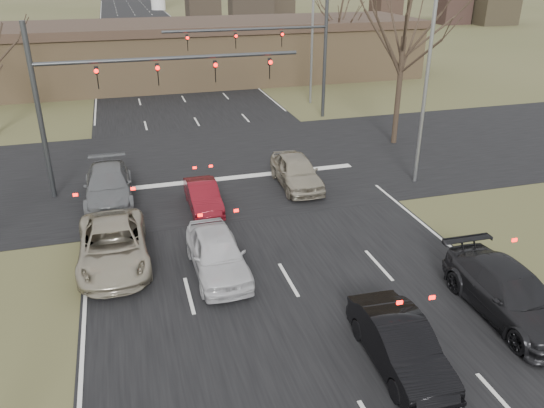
% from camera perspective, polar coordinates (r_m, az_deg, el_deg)
% --- Properties ---
extents(ground, '(360.00, 360.00, 0.00)m').
position_cam_1_polar(ground, '(16.58, 5.03, -13.57)').
color(ground, '#454726').
rests_on(ground, ground).
extents(road_main, '(14.00, 300.00, 0.02)m').
position_cam_1_polar(road_main, '(72.95, -12.58, 16.06)').
color(road_main, black).
rests_on(road_main, ground).
extents(road_cross, '(200.00, 14.00, 0.02)m').
position_cam_1_polar(road_cross, '(29.35, -5.41, 4.18)').
color(road_cross, black).
rests_on(road_cross, ground).
extents(building, '(42.40, 10.40, 5.30)m').
position_cam_1_polar(building, '(51.10, -8.46, 15.90)').
color(building, olive).
rests_on(building, ground).
extents(mast_arm_near, '(12.12, 0.24, 8.00)m').
position_cam_1_polar(mast_arm_near, '(25.59, -16.78, 12.02)').
color(mast_arm_near, '#383A3D').
rests_on(mast_arm_near, ground).
extents(mast_arm_far, '(11.12, 0.24, 8.00)m').
position_cam_1_polar(mast_arm_far, '(37.16, 1.54, 16.59)').
color(mast_arm_far, '#383A3D').
rests_on(mast_arm_far, ground).
extents(streetlight_right_near, '(2.34, 0.25, 10.00)m').
position_cam_1_polar(streetlight_right_near, '(26.42, 16.06, 13.62)').
color(streetlight_right_near, gray).
rests_on(streetlight_right_near, ground).
extents(streetlight_right_far, '(2.34, 0.25, 10.00)m').
position_cam_1_polar(streetlight_right_far, '(41.85, 4.13, 18.23)').
color(streetlight_right_far, gray).
rests_on(streetlight_right_far, ground).
extents(tree_right_far, '(5.40, 5.40, 9.00)m').
position_cam_1_polar(tree_right_far, '(51.22, 7.31, 20.82)').
color(tree_right_far, black).
rests_on(tree_right_far, ground).
extents(car_silver_suv, '(2.50, 5.39, 1.50)m').
position_cam_1_polar(car_silver_suv, '(20.31, -16.72, -4.32)').
color(car_silver_suv, '#A79E87').
rests_on(car_silver_suv, ground).
extents(car_white_sedan, '(1.90, 4.56, 1.54)m').
position_cam_1_polar(car_white_sedan, '(19.02, -5.90, -5.31)').
color(car_white_sedan, silver).
rests_on(car_white_sedan, ground).
extents(car_black_hatch, '(1.67, 4.35, 1.41)m').
position_cam_1_polar(car_black_hatch, '(15.38, 13.61, -14.45)').
color(car_black_hatch, black).
rests_on(car_black_hatch, ground).
extents(car_charcoal_sedan, '(2.25, 5.33, 1.53)m').
position_cam_1_polar(car_charcoal_sedan, '(18.39, 24.24, -8.78)').
color(car_charcoal_sedan, black).
rests_on(car_charcoal_sedan, ground).
extents(car_grey_ahead, '(2.18, 5.27, 1.52)m').
position_cam_1_polar(car_grey_ahead, '(25.73, -17.19, 1.92)').
color(car_grey_ahead, slate).
rests_on(car_grey_ahead, ground).
extents(car_red_ahead, '(1.32, 3.74, 1.23)m').
position_cam_1_polar(car_red_ahead, '(24.00, -7.41, 0.83)').
color(car_red_ahead, '#5F0D15').
rests_on(car_red_ahead, ground).
extents(car_silver_ahead, '(1.99, 4.64, 1.56)m').
position_cam_1_polar(car_silver_ahead, '(26.25, 2.64, 3.54)').
color(car_silver_ahead, '#A29983').
rests_on(car_silver_ahead, ground).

